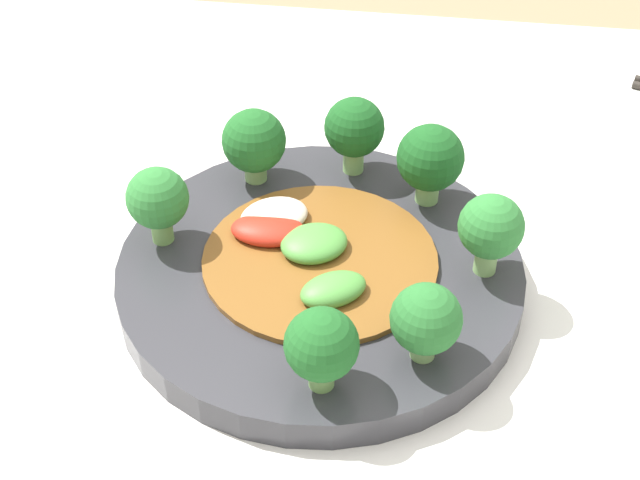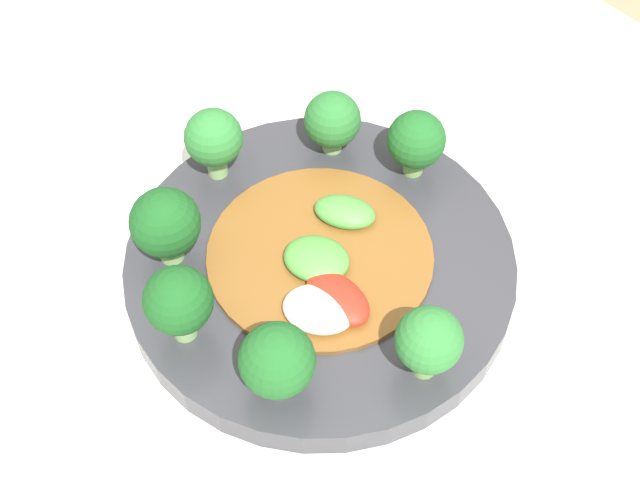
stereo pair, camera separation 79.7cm
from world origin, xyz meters
The scene contains 9 objects.
plate centered at (-0.05, -0.01, 0.78)m, with size 0.28×0.28×0.02m.
broccoli_west centered at (-0.16, 0.00, 0.83)m, with size 0.04×0.04×0.06m.
broccoli_east centered at (0.06, 0.00, 0.83)m, with size 0.04×0.04×0.06m.
broccoli_southeast centered at (0.03, -0.08, 0.83)m, with size 0.04×0.04×0.05m.
broccoli_north centered at (-0.04, 0.10, 0.83)m, with size 0.05×0.05×0.06m.
broccoli_northwest centered at (-0.11, 0.08, 0.83)m, with size 0.05×0.05×0.06m.
broccoli_south centered at (-0.03, -0.12, 0.83)m, with size 0.04×0.04×0.06m.
broccoli_northeast centered at (0.02, 0.07, 0.83)m, with size 0.05×0.05×0.06m.
stirfry_center centered at (-0.06, 0.00, 0.80)m, with size 0.16×0.16×0.02m.
Camera 1 is at (0.02, -0.47, 1.21)m, focal length 50.00 mm.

